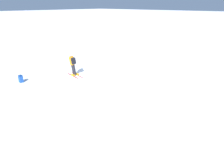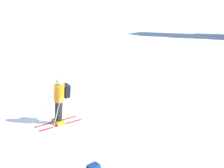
{
  "view_description": "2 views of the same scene",
  "coord_description": "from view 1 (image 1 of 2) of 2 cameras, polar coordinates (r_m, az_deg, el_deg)",
  "views": [
    {
      "loc": [
        10.19,
        12.41,
        5.02
      ],
      "look_at": [
        1.56,
        4.48,
        0.68
      ],
      "focal_mm": 35.0,
      "sensor_mm": 36.0,
      "label": 1
    },
    {
      "loc": [
        8.88,
        -5.89,
        4.49
      ],
      "look_at": [
        1.84,
        1.53,
        1.32
      ],
      "focal_mm": 50.0,
      "sensor_mm": 36.0,
      "label": 2
    }
  ],
  "objects": [
    {
      "name": "skier",
      "position": [
        16.03,
        -10.26,
        5.3
      ],
      "size": [
        1.27,
        1.66,
        1.73
      ],
      "rotation": [
        0.0,
        0.0,
        -0.17
      ],
      "color": "red",
      "rests_on": "ground"
    },
    {
      "name": "spare_backpack",
      "position": [
        15.92,
        -22.73,
        1.25
      ],
      "size": [
        0.23,
        0.31,
        0.5
      ],
      "rotation": [
        0.0,
        0.0,
        1.53
      ],
      "color": "#194293",
      "rests_on": "ground"
    },
    {
      "name": "ground_plane",
      "position": [
        16.82,
        -7.66,
        2.79
      ],
      "size": [
        300.0,
        300.0,
        0.0
      ],
      "primitive_type": "plane",
      "color": "white"
    }
  ]
}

